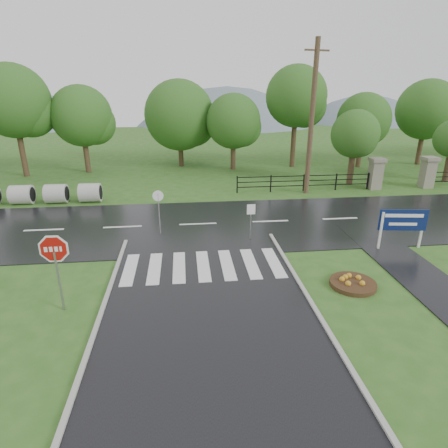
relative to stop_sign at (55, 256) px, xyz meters
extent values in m
plane|color=#2E5A1E|center=(4.87, -2.38, -2.00)|extent=(120.00, 120.00, 0.00)
cube|color=black|center=(4.87, 7.62, -2.00)|extent=(90.00, 8.00, 0.04)
cube|color=black|center=(13.37, 1.62, -2.00)|extent=(2.20, 11.00, 0.04)
cube|color=silver|center=(1.87, 2.62, -1.94)|extent=(0.50, 2.80, 0.02)
cube|color=silver|center=(2.87, 2.62, -1.94)|extent=(0.50, 2.80, 0.02)
cube|color=silver|center=(3.87, 2.62, -1.94)|extent=(0.50, 2.80, 0.02)
cube|color=silver|center=(4.87, 2.62, -1.94)|extent=(0.50, 2.80, 0.02)
cube|color=silver|center=(5.87, 2.62, -1.94)|extent=(0.50, 2.80, 0.02)
cube|color=silver|center=(6.87, 2.62, -1.94)|extent=(0.50, 2.80, 0.02)
cube|color=silver|center=(7.87, 2.62, -1.94)|extent=(0.50, 2.80, 0.02)
cube|color=gray|center=(17.87, 13.62, -1.00)|extent=(0.80, 0.80, 2.00)
cube|color=#6B6659|center=(17.87, 13.62, 0.12)|extent=(1.00, 1.00, 0.24)
cube|color=gray|center=(21.87, 13.62, -1.00)|extent=(0.80, 0.80, 2.00)
cube|color=#6B6659|center=(21.87, 13.62, 0.12)|extent=(1.00, 1.00, 0.24)
cube|color=black|center=(12.62, 13.62, -1.60)|extent=(9.50, 0.05, 0.05)
cube|color=black|center=(12.62, 13.62, -1.25)|extent=(9.50, 0.05, 0.05)
cube|color=black|center=(12.62, 13.62, -0.90)|extent=(9.50, 0.05, 0.05)
cube|color=black|center=(7.87, 13.62, -1.40)|extent=(0.08, 0.08, 1.20)
cube|color=black|center=(17.37, 13.62, -1.40)|extent=(0.08, 0.08, 1.20)
cube|color=black|center=(22.37, 13.62, -1.40)|extent=(0.08, 0.08, 1.20)
sphere|color=slate|center=(-23.13, 62.62, -16.40)|extent=(40.00, 40.00, 40.00)
sphere|color=slate|center=(12.87, 62.62, -19.28)|extent=(48.00, 48.00, 48.00)
sphere|color=slate|center=(40.87, 62.62, -14.96)|extent=(36.00, 36.00, 36.00)
cylinder|color=#9E9B93|center=(-6.01, 12.62, -1.40)|extent=(1.30, 1.20, 1.20)
cylinder|color=#9E9B93|center=(-3.91, 12.62, -1.40)|extent=(1.30, 1.20, 1.20)
cylinder|color=#9E9B93|center=(-1.81, 12.62, -1.40)|extent=(1.30, 1.20, 1.20)
cube|color=#939399|center=(0.00, 0.00, -0.93)|extent=(0.06, 0.06, 2.14)
cylinder|color=white|center=(0.00, 0.01, 0.25)|extent=(1.29, 0.05, 1.29)
cylinder|color=#A5100B|center=(0.00, 0.00, 0.25)|extent=(1.12, 0.05, 1.12)
cube|color=silver|center=(12.98, 3.50, -1.10)|extent=(0.10, 0.10, 1.80)
cube|color=silver|center=(14.96, 3.50, -1.10)|extent=(0.10, 0.10, 1.80)
cube|color=#0C184E|center=(13.97, 3.50, -0.60)|extent=(2.15, 0.34, 0.99)
cube|color=white|center=(13.97, 3.47, -0.37)|extent=(1.70, 0.24, 0.16)
cube|color=white|center=(13.97, 3.47, -0.78)|extent=(1.25, 0.18, 0.14)
cylinder|color=#332111|center=(10.39, 0.44, -1.91)|extent=(1.72, 1.72, 0.17)
cube|color=#939399|center=(7.32, 5.28, -1.15)|extent=(0.04, 0.04, 1.70)
cube|color=white|center=(7.32, 5.26, -0.43)|extent=(0.40, 0.03, 0.49)
cylinder|color=#939399|center=(2.92, 6.42, -0.92)|extent=(0.06, 0.06, 2.15)
cylinder|color=white|center=(2.92, 6.40, 0.05)|extent=(0.54, 0.03, 0.54)
cylinder|color=#473523|center=(12.66, 13.12, 2.93)|extent=(0.33, 0.33, 9.86)
cube|color=brown|center=(12.66, 13.12, 7.09)|extent=(1.73, 0.54, 0.11)
cylinder|color=#3D2B1C|center=(16.69, 15.12, -0.43)|extent=(0.48, 0.48, 3.12)
sphere|color=#26561A|center=(16.69, 15.12, 1.75)|extent=(3.46, 3.46, 3.46)
cylinder|color=#3D2B1C|center=(24.47, 15.12, -0.61)|extent=(0.42, 0.42, 2.76)
camera|label=1|loc=(4.20, -11.35, 5.17)|focal=30.00mm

